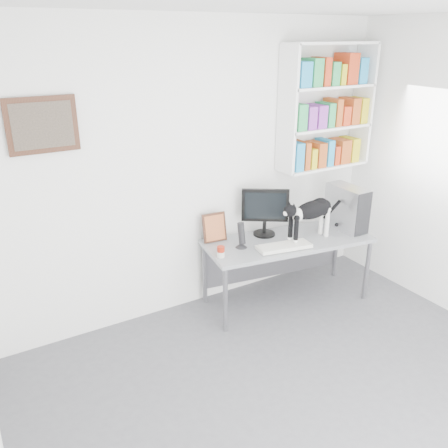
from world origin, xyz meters
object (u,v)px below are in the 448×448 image
object	(u,v)px
keyboard	(284,246)
leaning_print	(214,227)
desk	(286,270)
speaker	(241,235)
monitor	(265,212)
pc_tower	(347,208)
soup_can	(221,252)
cat	(311,220)
bookshelf	(327,107)

from	to	relation	value
keyboard	leaning_print	bearing A→B (deg)	145.17
desk	speaker	xyz separation A→B (m)	(-0.50, 0.07, 0.47)
monitor	keyboard	size ratio (longest dim) A/B	0.95
monitor	pc_tower	xyz separation A→B (m)	(0.81, -0.28, -0.02)
soup_can	speaker	bearing A→B (deg)	16.24
speaker	soup_can	distance (m)	0.29
keyboard	desk	bearing A→B (deg)	51.98
monitor	cat	size ratio (longest dim) A/B	0.73
monitor	keyboard	distance (m)	0.42
bookshelf	soup_can	size ratio (longest dim) A/B	12.29
keyboard	cat	bearing A→B (deg)	17.24
desk	leaning_print	size ratio (longest dim) A/B	5.64
leaning_print	soup_can	size ratio (longest dim) A/B	2.86
bookshelf	monitor	bearing A→B (deg)	-172.35
cat	leaning_print	bearing A→B (deg)	147.32
bookshelf	keyboard	size ratio (longest dim) A/B	2.44
monitor	leaning_print	bearing A→B (deg)	-159.90
pc_tower	speaker	xyz separation A→B (m)	(-1.17, 0.15, -0.09)
cat	soup_can	bearing A→B (deg)	169.60
speaker	leaning_print	bearing A→B (deg)	102.78
bookshelf	speaker	xyz separation A→B (m)	(-1.15, -0.24, -1.04)
desk	cat	bearing A→B (deg)	-22.85
monitor	cat	distance (m)	0.45
bookshelf	cat	distance (m)	1.16
monitor	pc_tower	size ratio (longest dim) A/B	1.09
monitor	cat	xyz separation A→B (m)	(0.31, -0.32, -0.04)
desk	keyboard	distance (m)	0.42
leaning_print	bookshelf	bearing A→B (deg)	5.39
keyboard	pc_tower	xyz separation A→B (m)	(0.84, 0.07, 0.20)
desk	speaker	distance (m)	0.68
desk	pc_tower	size ratio (longest dim) A/B	3.66
monitor	speaker	world-z (taller)	monitor
pc_tower	monitor	bearing A→B (deg)	160.23
keyboard	pc_tower	distance (m)	0.87
monitor	pc_tower	bearing A→B (deg)	14.40
bookshelf	soup_can	distance (m)	1.84
pc_tower	speaker	bearing A→B (deg)	172.45
keyboard	pc_tower	world-z (taller)	pc_tower
bookshelf	desk	world-z (taller)	bookshelf
leaning_print	soup_can	world-z (taller)	leaning_print
bookshelf	monitor	xyz separation A→B (m)	(-0.80, -0.11, -0.93)
desk	cat	world-z (taller)	cat
leaning_print	pc_tower	bearing A→B (deg)	-11.25
bookshelf	soup_can	xyz separation A→B (m)	(-1.42, -0.32, -1.12)
bookshelf	leaning_print	distance (m)	1.65
pc_tower	soup_can	distance (m)	1.45
pc_tower	speaker	distance (m)	1.18
bookshelf	keyboard	xyz separation A→B (m)	(-0.83, -0.46, -1.15)
bookshelf	keyboard	bearing A→B (deg)	-150.67
speaker	soup_can	size ratio (longest dim) A/B	2.53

